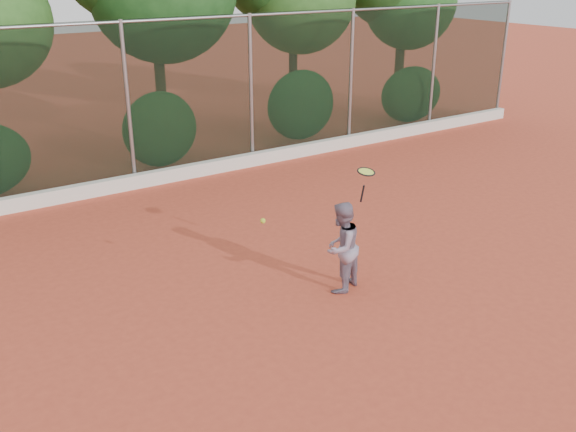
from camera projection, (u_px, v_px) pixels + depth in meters
ground at (329, 324)px, 8.69m from camera, size 80.00×80.00×0.00m
concrete_curb at (138, 181)px, 13.89m from camera, size 24.00×0.20×0.30m
tennis_player at (341, 247)px, 9.36m from camera, size 0.82×0.74×1.38m
chainlink_fence at (128, 101)px, 13.39m from camera, size 24.09×0.09×3.50m
tennis_racket at (366, 174)px, 9.18m from camera, size 0.28×0.27×0.52m
tennis_ball_in_flight at (263, 221)px, 8.63m from camera, size 0.07×0.07×0.07m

